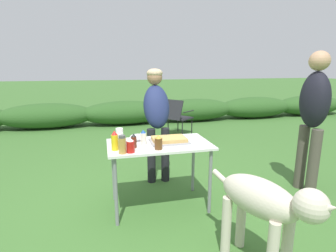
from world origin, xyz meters
name	(u,v)px	position (x,y,z in m)	size (l,w,h in m)	color
ground_plane	(160,205)	(0.00, 0.00, 0.00)	(60.00, 60.00, 0.00)	#3D6B2D
shrub_hedge	(125,113)	(0.00, 4.51, 0.32)	(14.40, 0.90, 0.64)	#2D5623
folding_table	(159,150)	(0.00, 0.00, 0.66)	(1.10, 0.64, 0.74)	silver
food_tray	(169,140)	(0.11, 0.01, 0.77)	(0.41, 0.29, 0.06)	#9E9EA3
plate_stack	(126,144)	(-0.35, 0.02, 0.76)	(0.20, 0.20, 0.03)	white
mixing_bowl	(138,137)	(-0.20, 0.19, 0.77)	(0.18, 0.18, 0.07)	silver
paper_cup_stack	(120,135)	(-0.41, 0.18, 0.81)	(0.08, 0.08, 0.15)	white
bbq_sauce_bottle	(134,141)	(-0.28, -0.09, 0.81)	(0.06, 0.06, 0.15)	#562314
spice_jar	(122,145)	(-0.41, -0.25, 0.83)	(0.07, 0.07, 0.18)	#B2893D
mayo_bottle	(143,138)	(-0.17, 0.00, 0.82)	(0.06, 0.06, 0.16)	silver
mustard_bottle	(115,141)	(-0.47, -0.12, 0.83)	(0.07, 0.07, 0.20)	yellow
beer_bottle	(158,143)	(-0.05, -0.20, 0.81)	(0.08, 0.08, 0.15)	brown
ketchup_bottle	(130,146)	(-0.33, -0.23, 0.81)	(0.08, 0.08, 0.15)	red
standing_person_in_olive_jacket	(157,112)	(0.13, 0.76, 0.95)	(0.36, 0.46, 1.53)	black
standing_person_in_navy_coat	(313,111)	(1.87, -0.08, 1.04)	(0.31, 0.41, 1.73)	#4C473D
dog	(265,205)	(0.56, -1.12, 0.55)	(0.51, 0.99, 0.80)	beige
camp_chair_green_behind_table	(177,115)	(1.07, 3.02, 0.47)	(0.75, 0.73, 0.83)	#232328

